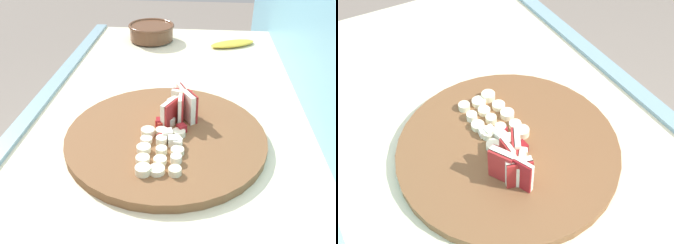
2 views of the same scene
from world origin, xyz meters
TOP-DOWN VIEW (x-y plane):
  - tile_backsplash at (0.00, 0.36)m, footprint 2.40×0.04m
  - cutting_board at (0.07, 0.01)m, footprint 0.43×0.43m
  - apple_wedge_fan at (0.00, 0.04)m, footprint 0.11×0.08m
  - apple_dice_pile at (0.07, 0.02)m, footprint 0.10×0.07m
  - banana_slice_rows at (0.14, 0.01)m, footprint 0.16×0.10m
  - ceramic_bowl at (-0.56, -0.10)m, footprint 0.17×0.17m
  - banana_peel at (-0.54, 0.19)m, footprint 0.13×0.18m

SIDE VIEW (x-z plane):
  - tile_backsplash at x=0.00m, z-range 0.00..1.39m
  - banana_peel at x=-0.54m, z-range 0.94..0.95m
  - cutting_board at x=0.07m, z-range 0.94..0.96m
  - banana_slice_rows at x=0.14m, z-range 0.96..0.97m
  - apple_dice_pile at x=0.07m, z-range 0.96..0.98m
  - ceramic_bowl at x=-0.56m, z-range 0.94..1.00m
  - apple_wedge_fan at x=0.00m, z-range 0.95..1.02m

